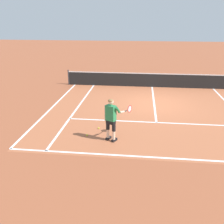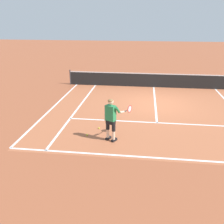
% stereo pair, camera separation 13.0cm
% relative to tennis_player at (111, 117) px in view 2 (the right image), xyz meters
% --- Properties ---
extents(ground_plane, '(80.00, 80.00, 0.00)m').
position_rel_tennis_player_xyz_m(ground_plane, '(1.85, 4.81, -0.99)').
color(ground_plane, '#9E5133').
extents(court_inner_surface, '(10.98, 9.96, 0.00)m').
position_rel_tennis_player_xyz_m(court_inner_surface, '(1.85, 3.65, -0.99)').
color(court_inner_surface, '#B2603D').
rests_on(court_inner_surface, ground).
extents(line_baseline, '(10.98, 0.10, 0.01)m').
position_rel_tennis_player_xyz_m(line_baseline, '(1.85, -1.13, -0.99)').
color(line_baseline, white).
rests_on(line_baseline, ground).
extents(line_service, '(8.23, 0.10, 0.01)m').
position_rel_tennis_player_xyz_m(line_service, '(1.85, 2.02, -0.99)').
color(line_service, white).
rests_on(line_service, ground).
extents(line_centre_service, '(0.10, 6.40, 0.01)m').
position_rel_tennis_player_xyz_m(line_centre_service, '(1.85, 5.22, -0.99)').
color(line_centre_service, white).
rests_on(line_centre_service, ground).
extents(line_singles_left, '(0.10, 9.56, 0.01)m').
position_rel_tennis_player_xyz_m(line_singles_left, '(-2.26, 3.65, -0.99)').
color(line_singles_left, white).
rests_on(line_singles_left, ground).
extents(line_doubles_left, '(0.10, 9.56, 0.01)m').
position_rel_tennis_player_xyz_m(line_doubles_left, '(-3.64, 3.65, -0.99)').
color(line_doubles_left, white).
rests_on(line_doubles_left, ground).
extents(tennis_net, '(11.96, 0.08, 1.07)m').
position_rel_tennis_player_xyz_m(tennis_net, '(1.85, 8.42, -0.49)').
color(tennis_net, '#333338').
rests_on(tennis_net, ground).
extents(tennis_player, '(1.02, 0.93, 1.71)m').
position_rel_tennis_player_xyz_m(tennis_player, '(0.00, 0.00, 0.00)').
color(tennis_player, black).
rests_on(tennis_player, ground).
extents(tennis_ball_near_feet, '(0.07, 0.07, 0.07)m').
position_rel_tennis_player_xyz_m(tennis_ball_near_feet, '(-0.68, 1.02, -0.96)').
color(tennis_ball_near_feet, '#CCE02D').
rests_on(tennis_ball_near_feet, ground).
extents(tennis_ball_by_baseline, '(0.07, 0.07, 0.07)m').
position_rel_tennis_player_xyz_m(tennis_ball_by_baseline, '(-1.04, 0.28, -0.96)').
color(tennis_ball_by_baseline, '#CCE02D').
rests_on(tennis_ball_by_baseline, ground).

